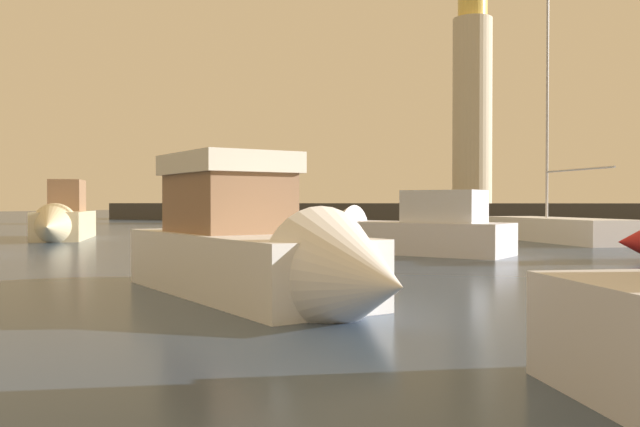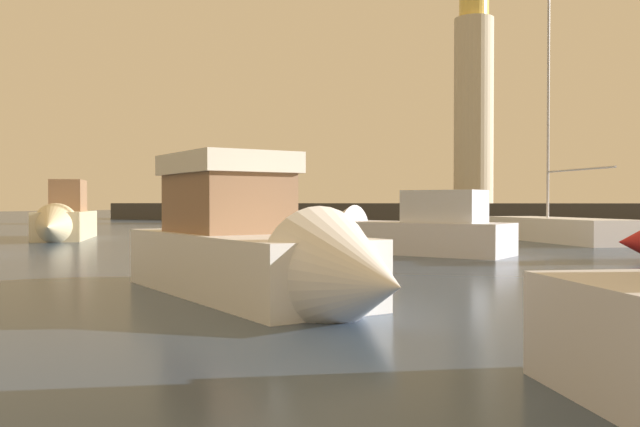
% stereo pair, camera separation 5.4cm
% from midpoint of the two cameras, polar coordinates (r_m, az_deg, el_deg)
% --- Properties ---
extents(ground_plane, '(220.00, 220.00, 0.00)m').
position_cam_midpoint_polar(ground_plane, '(30.52, 12.52, -2.41)').
color(ground_plane, '#2D3D51').
extents(breakwater, '(89.80, 6.10, 1.70)m').
position_cam_midpoint_polar(breakwater, '(59.02, 18.97, -0.01)').
color(breakwater, '#423F3D').
rests_on(breakwater, ground_plane).
extents(lighthouse, '(3.36, 3.36, 19.39)m').
position_cam_midpoint_polar(lighthouse, '(60.87, 12.62, 9.52)').
color(lighthouse, beige).
rests_on(lighthouse, breakwater).
extents(motorboat_1, '(7.98, 6.04, 3.14)m').
position_cam_midpoint_polar(motorboat_1, '(12.23, -4.87, -3.09)').
color(motorboat_1, white).
rests_on(motorboat_1, ground_plane).
extents(motorboat_3, '(7.88, 3.21, 2.65)m').
position_cam_midpoint_polar(motorboat_3, '(23.99, 6.03, -1.55)').
color(motorboat_3, silver).
rests_on(motorboat_3, ground_plane).
extents(motorboat_4, '(6.21, 7.30, 3.15)m').
position_cam_midpoint_polar(motorboat_4, '(34.25, -20.84, -0.53)').
color(motorboat_4, beige).
rests_on(motorboat_4, ground_plane).
extents(sailboat_moored, '(7.54, 8.33, 12.87)m').
position_cam_midpoint_polar(sailboat_moored, '(32.65, 19.23, -1.20)').
color(sailboat_moored, white).
rests_on(sailboat_moored, ground_plane).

